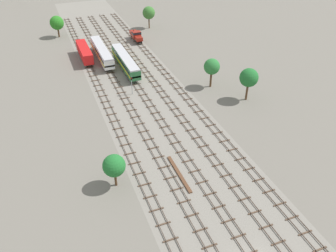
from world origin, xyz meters
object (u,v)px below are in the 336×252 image
Objects in this scene: freight_boxcar_far_left_mid at (84,52)px; signal_post_nearest at (132,83)px; shunter_loco_centre_right_midfar at (136,35)px; diesel_railcar_left_near at (102,52)px; diesel_railcar_centre_left_nearest at (125,61)px.

signal_post_nearest reaches higher than freight_boxcar_far_left_mid.
freight_boxcar_far_left_mid is 20.97m from shunter_loco_centre_right_midfar.
signal_post_nearest is (2.34, -23.43, 0.52)m from diesel_railcar_left_near.
shunter_loco_centre_right_midfar is at bearing 65.66° from diesel_railcar_centre_left_nearest.
diesel_railcar_centre_left_nearest is 1.00× the size of diesel_railcar_left_near.
diesel_railcar_centre_left_nearest reaches higher than freight_boxcar_far_left_mid.
freight_boxcar_far_left_mid is at bearing -153.18° from shunter_loco_centre_right_midfar.
signal_post_nearest reaches higher than diesel_railcar_left_near.
freight_boxcar_far_left_mid is (-4.67, 2.24, -0.15)m from diesel_railcar_left_near.
signal_post_nearest is (-2.34, -14.44, 0.52)m from diesel_railcar_centre_left_nearest.
diesel_railcar_left_near is at bearing 95.70° from signal_post_nearest.
diesel_railcar_centre_left_nearest is at bearing -50.21° from freight_boxcar_far_left_mid.
diesel_railcar_left_near reaches higher than freight_boxcar_far_left_mid.
signal_post_nearest reaches higher than shunter_loco_centre_right_midfar.
diesel_railcar_centre_left_nearest and diesel_railcar_left_near have the same top height.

